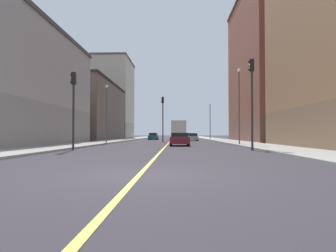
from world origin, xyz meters
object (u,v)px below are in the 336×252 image
object	(u,v)px
building_right_corner	(12,84)
building_right_distant	(114,99)
street_lamp_left_near	(239,99)
car_orange	(187,136)
building_right_midblock	(92,111)
traffic_light_right_near	(73,99)
car_green	(178,137)
traffic_light_left_near	(252,92)
car_blue	(154,136)
traffic_light_median_far	(163,113)
street_lamp_right_near	(107,108)
car_maroon	(180,139)
car_teal	(153,136)
building_left_mid	(267,67)
car_silver	(193,137)
car_white	(176,136)
box_truck	(179,131)
street_lamp_left_far	(210,118)

from	to	relation	value
building_right_corner	building_right_distant	xyz separation A→B (m)	(0.00, 47.20, 4.09)
street_lamp_left_near	car_orange	xyz separation A→B (m)	(-3.90, 40.44, -4.14)
building_right_midblock	traffic_light_right_near	bearing A→B (deg)	-75.89
building_right_corner	car_green	world-z (taller)	building_right_corner
traffic_light_left_near	car_blue	world-z (taller)	traffic_light_left_near
traffic_light_left_near	traffic_light_median_far	xyz separation A→B (m)	(-7.42, 20.52, -0.08)
street_lamp_right_near	car_orange	distance (m)	37.16
car_maroon	car_teal	world-z (taller)	car_teal
building_left_mid	traffic_light_left_near	distance (m)	26.99
building_left_mid	building_right_corner	distance (m)	35.36
car_blue	car_silver	distance (m)	15.76
car_white	car_maroon	distance (m)	47.84
building_right_distant	car_white	bearing A→B (deg)	7.02
traffic_light_right_near	street_lamp_left_near	world-z (taller)	street_lamp_left_near
car_maroon	car_blue	distance (m)	35.88
car_blue	building_right_midblock	bearing A→B (deg)	-138.99
traffic_light_right_near	car_teal	world-z (taller)	traffic_light_right_near
building_right_midblock	building_right_corner	bearing A→B (deg)	-90.00
car_silver	traffic_light_left_near	bearing A→B (deg)	-84.91
car_maroon	building_right_distant	bearing A→B (deg)	109.72
building_left_mid	car_teal	size ratio (longest dim) A/B	5.06
car_maroon	box_truck	distance (m)	17.34
building_right_corner	street_lamp_left_near	bearing A→B (deg)	5.73
building_right_midblock	car_orange	bearing A→B (deg)	39.80
street_lamp_left_far	building_right_distant	bearing A→B (deg)	141.25
car_teal	car_orange	bearing A→B (deg)	58.95
traffic_light_median_far	street_lamp_right_near	size ratio (longest dim) A/B	0.92
car_teal	car_green	world-z (taller)	car_teal
car_white	car_blue	world-z (taller)	car_white
building_right_midblock	street_lamp_left_far	xyz separation A→B (m)	(22.61, 1.94, -1.13)
street_lamp_left_far	traffic_light_median_far	bearing A→B (deg)	-118.56
car_white	car_maroon	bearing A→B (deg)	-89.46
building_right_corner	car_white	xyz separation A→B (m)	(15.99, 49.18, -5.41)
street_lamp_left_far	car_blue	world-z (taller)	street_lamp_left_far
building_right_midblock	car_maroon	size ratio (longest dim) A/B	5.85
car_teal	car_green	distance (m)	5.89
traffic_light_median_far	car_maroon	bearing A→B (deg)	-79.47
traffic_light_right_near	building_right_distant	bearing A→B (deg)	98.99
building_right_distant	box_truck	size ratio (longest dim) A/B	2.74
building_right_midblock	traffic_light_right_near	xyz separation A→B (m)	(8.57, -34.08, -1.73)
traffic_light_left_near	car_teal	world-z (taller)	traffic_light_left_near
building_right_corner	street_lamp_right_near	world-z (taller)	building_right_corner
building_right_corner	car_maroon	world-z (taller)	building_right_corner
building_right_midblock	car_blue	xyz separation A→B (m)	(11.15, 9.69, -4.84)
traffic_light_left_near	car_green	bearing A→B (deg)	98.57
street_lamp_left_far	car_maroon	xyz separation A→B (m)	(-6.16, -27.73, -3.68)
street_lamp_right_near	box_truck	bearing A→B (deg)	51.66
street_lamp_left_far	car_orange	xyz separation A→B (m)	(-3.90, 13.65, -3.65)
car_silver	box_truck	distance (m)	5.21
traffic_light_median_far	building_right_corner	bearing A→B (deg)	-136.25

